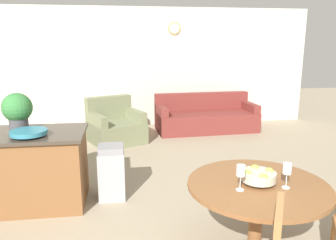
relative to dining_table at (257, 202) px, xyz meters
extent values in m
cube|color=beige|center=(-0.68, 5.24, 0.78)|extent=(8.00, 0.06, 2.70)
cylinder|color=tan|center=(0.11, 5.19, 1.66)|extent=(0.28, 0.02, 0.28)
cylinder|color=white|center=(0.11, 5.18, 1.66)|extent=(0.22, 0.01, 0.22)
cylinder|color=brown|center=(0.00, 0.00, -0.20)|extent=(0.12, 0.12, 0.66)
cylinder|color=brown|center=(0.00, 0.00, 0.15)|extent=(1.19, 1.19, 0.03)
cylinder|color=#B7B29E|center=(0.00, 0.00, 0.18)|extent=(0.11, 0.11, 0.03)
cylinder|color=#B7B29E|center=(0.00, 0.00, 0.23)|extent=(0.29, 0.29, 0.07)
sphere|color=#99C142|center=(0.10, 0.02, 0.25)|extent=(0.08, 0.08, 0.08)
sphere|color=#99C142|center=(0.01, 0.10, 0.25)|extent=(0.08, 0.08, 0.08)
sphere|color=#99C142|center=(-0.10, 0.00, 0.25)|extent=(0.08, 0.08, 0.08)
sphere|color=#99C142|center=(0.00, -0.10, 0.25)|extent=(0.08, 0.08, 0.08)
cylinder|color=silver|center=(-0.20, -0.10, 0.17)|extent=(0.06, 0.06, 0.01)
cylinder|color=silver|center=(-0.20, -0.10, 0.23)|extent=(0.01, 0.01, 0.12)
cylinder|color=silver|center=(-0.20, -0.10, 0.33)|extent=(0.07, 0.07, 0.09)
cylinder|color=silver|center=(0.19, -0.11, 0.17)|extent=(0.06, 0.06, 0.01)
cylinder|color=silver|center=(0.19, -0.11, 0.23)|extent=(0.01, 0.01, 0.12)
cylinder|color=silver|center=(0.19, -0.11, 0.33)|extent=(0.07, 0.07, 0.09)
cube|color=brown|center=(-2.28, 1.39, -0.14)|extent=(1.38, 0.77, 0.85)
cube|color=#42382D|center=(-2.28, 1.39, 0.30)|extent=(1.44, 0.83, 0.04)
cylinder|color=teal|center=(-2.14, 1.21, 0.33)|extent=(0.14, 0.14, 0.02)
cylinder|color=teal|center=(-2.14, 1.21, 0.37)|extent=(0.39, 0.39, 0.05)
cylinder|color=#4C4C51|center=(-2.35, 1.59, 0.38)|extent=(0.22, 0.22, 0.13)
sphere|color=#387F3D|center=(-2.35, 1.59, 0.58)|extent=(0.35, 0.35, 0.35)
cube|color=#9E9EA3|center=(-1.27, 1.42, -0.27)|extent=(0.32, 0.31, 0.60)
cube|color=gray|center=(-1.27, 1.42, 0.07)|extent=(0.31, 0.30, 0.08)
cube|color=maroon|center=(0.72, 4.46, -0.36)|extent=(2.22, 1.05, 0.42)
cube|color=maroon|center=(0.70, 4.82, 0.04)|extent=(2.18, 0.33, 0.38)
cube|color=maroon|center=(-0.29, 4.40, -0.27)|extent=(0.21, 0.86, 0.59)
cube|color=maroon|center=(1.72, 4.52, -0.27)|extent=(0.21, 0.86, 0.59)
cube|color=#7A7F5B|center=(-1.24, 3.83, -0.37)|extent=(1.22, 1.21, 0.40)
cube|color=#7A7F5B|center=(-1.39, 4.15, 0.06)|extent=(0.92, 0.57, 0.46)
cube|color=#7A7F5B|center=(-1.60, 3.67, -0.26)|extent=(0.47, 0.82, 0.61)
cube|color=#7A7F5B|center=(-0.88, 3.99, -0.26)|extent=(0.47, 0.82, 0.61)
camera|label=1|loc=(-1.10, -2.43, 1.30)|focal=35.00mm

